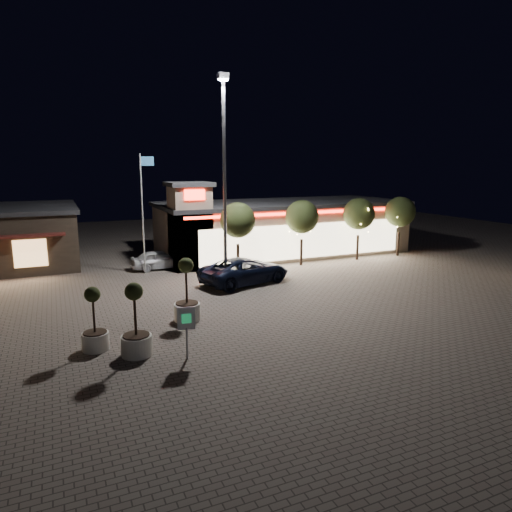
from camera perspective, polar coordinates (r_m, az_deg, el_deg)
name	(u,v)px	position (r m, az deg, el deg)	size (l,w,h in m)	color
ground	(246,331)	(20.48, -1.29, -9.41)	(90.00, 90.00, 0.00)	#62584F
retail_building	(278,227)	(37.85, 2.79, 3.63)	(20.40, 8.40, 6.10)	gray
floodlight_pole	(224,169)	(27.35, -3.98, 10.80)	(0.60, 0.40, 12.38)	gray
flagpole	(144,204)	(31.28, -13.88, 6.38)	(0.95, 0.10, 8.00)	white
string_tree_a	(238,220)	(31.08, -2.31, 4.48)	(2.42, 2.42, 4.79)	#332319
string_tree_b	(302,217)	(33.23, 5.76, 4.87)	(2.42, 2.42, 4.79)	#332319
string_tree_c	(359,214)	(35.95, 12.74, 5.13)	(2.42, 2.42, 4.79)	#332319
string_tree_d	(400,212)	(38.46, 17.56, 5.27)	(2.42, 2.42, 4.79)	#332319
pickup_truck	(245,270)	(28.35, -1.39, -1.82)	(2.70, 5.85, 1.63)	black
white_sedan	(160,259)	(33.03, -11.97, -0.43)	(1.60, 3.97, 1.35)	silver
planter_left	(95,330)	(19.39, -19.50, -8.77)	(1.06, 1.06, 2.60)	white
planter_mid	(136,333)	(18.38, -14.76, -9.30)	(1.18, 1.18, 2.90)	white
planter_right	(187,301)	(21.85, -8.64, -5.61)	(1.23, 1.23, 3.03)	white
valet_sign	(186,323)	(17.50, -8.71, -8.25)	(0.67, 0.18, 2.04)	gray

